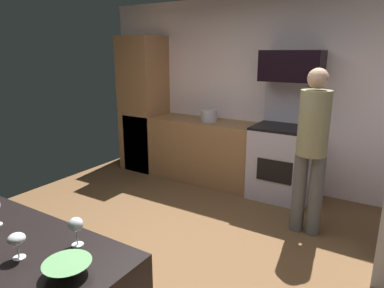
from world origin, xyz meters
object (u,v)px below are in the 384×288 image
(microwave, at_px, (292,66))
(wine_glass_mid, at_px, (17,240))
(oven_range, at_px, (283,159))
(person_cook, at_px, (312,145))
(wine_glass_extra, at_px, (76,225))
(mixing_bowl_prep, at_px, (68,268))
(stock_pot, at_px, (209,116))

(microwave, height_order, wine_glass_mid, microwave)
(oven_range, distance_m, person_cook, 1.04)
(microwave, distance_m, person_cook, 1.25)
(microwave, relative_size, wine_glass_extra, 4.75)
(oven_range, xyz_separation_m, mixing_bowl_prep, (0.06, -3.40, 0.42))
(person_cook, bearing_deg, wine_glass_extra, -103.97)
(microwave, relative_size, person_cook, 0.43)
(microwave, bearing_deg, wine_glass_mid, -93.87)
(mixing_bowl_prep, bearing_deg, stock_pot, 109.07)
(wine_glass_extra, relative_size, stock_pot, 0.64)
(mixing_bowl_prep, relative_size, stock_pot, 0.88)
(oven_range, distance_m, wine_glass_extra, 3.25)
(oven_range, xyz_separation_m, person_cook, (0.51, -0.79, 0.45))
(wine_glass_mid, relative_size, wine_glass_extra, 0.86)
(wine_glass_extra, xyz_separation_m, stock_pot, (-1.02, 3.22, -0.03))
(oven_range, height_order, microwave, microwave)
(person_cook, xyz_separation_m, mixing_bowl_prep, (-0.45, -2.60, -0.03))
(mixing_bowl_prep, relative_size, wine_glass_mid, 1.62)
(person_cook, relative_size, wine_glass_mid, 12.89)
(oven_range, distance_m, wine_glass_mid, 3.48)
(oven_range, bearing_deg, mixing_bowl_prep, -88.92)
(person_cook, distance_m, stock_pot, 1.81)
(microwave, xyz_separation_m, stock_pot, (-1.11, -0.08, -0.71))
(wine_glass_extra, bearing_deg, wine_glass_mid, -122.85)
(microwave, distance_m, stock_pot, 1.32)
(oven_range, xyz_separation_m, stock_pot, (-1.11, 0.01, 0.47))
(stock_pot, bearing_deg, wine_glass_mid, -75.76)
(person_cook, xyz_separation_m, wine_glass_extra, (-0.60, -2.42, 0.05))
(mixing_bowl_prep, distance_m, wine_glass_mid, 0.31)
(microwave, xyz_separation_m, wine_glass_extra, (-0.09, -3.30, -0.68))
(person_cook, height_order, stock_pot, person_cook)
(wine_glass_extra, bearing_deg, oven_range, 88.36)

